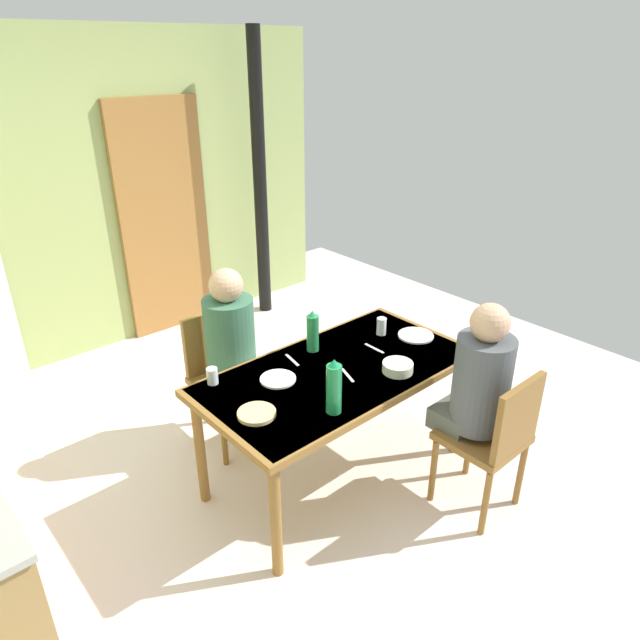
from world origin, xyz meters
The scene contains 20 objects.
ground_plane centered at (0.00, 0.00, 0.00)m, with size 6.12×6.12×0.00m, color silver.
wall_back centered at (0.00, 2.35, 1.26)m, with size 4.33×0.10×2.52m, color #99AC65.
door_wooden centered at (0.56, 2.27, 1.00)m, with size 0.80×0.05×2.00m, color olive.
stove_pipe_column centered at (1.39, 2.00, 1.26)m, with size 0.12×0.12×2.52m, color black.
dining_table centered at (0.26, -0.23, 0.67)m, with size 1.57×0.82×0.74m.
chair_near_diner centered at (0.69, -0.99, 0.50)m, with size 0.40×0.40×0.87m.
chair_far_diner centered at (-0.02, 0.54, 0.50)m, with size 0.40×0.40×0.87m.
person_near_diner centered at (0.69, -0.85, 0.78)m, with size 0.30×0.37×0.77m.
person_far_diner centered at (-0.02, 0.40, 0.78)m, with size 0.30×0.37×0.77m.
water_bottle_green_near centered at (-0.03, -0.51, 0.87)m, with size 0.08×0.08×0.29m.
water_bottle_green_far centered at (0.31, 0.04, 0.86)m, with size 0.07×0.07×0.26m.
serving_bowl_center centered at (0.49, -0.46, 0.76)m, with size 0.17×0.17×0.06m, color beige.
dinner_plate_near_left centered at (-0.05, -0.09, 0.74)m, with size 0.19×0.19×0.01m, color white.
dinner_plate_near_right centered at (0.90, -0.25, 0.74)m, with size 0.22×0.22×0.01m, color white.
drinking_glass_by_near_diner centered at (0.76, -0.09, 0.79)m, with size 0.06×0.06×0.11m, color silver.
drinking_glass_by_far_diner centered at (-0.33, 0.11, 0.78)m, with size 0.06×0.06×0.09m, color silver.
bread_plate_sliced centered at (-0.33, -0.28, 0.75)m, with size 0.19×0.19×0.02m, color #DBB77A.
cutlery_knife_near centered at (0.14, 0.02, 0.74)m, with size 0.15×0.02×0.00m, color silver.
cutlery_fork_near centered at (0.59, -0.19, 0.74)m, with size 0.15×0.02×0.00m, color silver.
cutlery_knife_far centered at (0.26, -0.31, 0.74)m, with size 0.15×0.02×0.00m, color silver.
Camera 1 is at (-1.62, -2.20, 2.36)m, focal length 32.04 mm.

